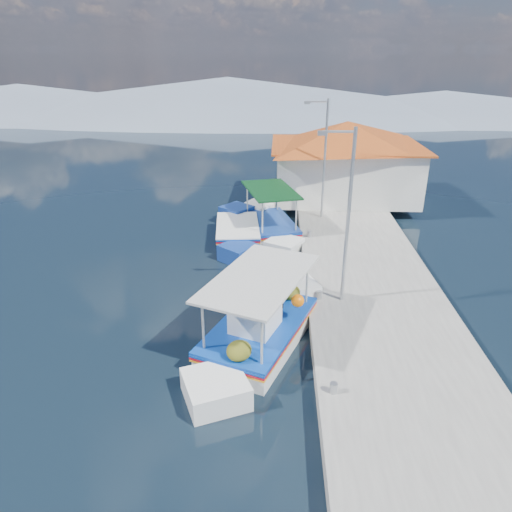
{
  "coord_description": "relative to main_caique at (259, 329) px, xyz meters",
  "views": [
    {
      "loc": [
        2.26,
        -12.7,
        8.65
      ],
      "look_at": [
        1.46,
        3.84,
        1.3
      ],
      "focal_mm": 32.72,
      "sensor_mm": 36.0,
      "label": 1
    }
  ],
  "objects": [
    {
      "name": "harbor_building",
      "position": [
        4.47,
        15.08,
        2.26
      ],
      "size": [
        10.49,
        10.49,
        4.4
      ],
      "color": "white",
      "rests_on": "quay"
    },
    {
      "name": "main_caique",
      "position": [
        0.0,
        0.0,
        0.0
      ],
      "size": [
        4.27,
        7.55,
        2.67
      ],
      "rotation": [
        0.0,
        0.0,
        0.38
      ],
      "color": "white",
      "rests_on": "ground"
    },
    {
      "name": "lamp_post_near",
      "position": [
        2.78,
        2.08,
        3.34
      ],
      "size": [
        1.21,
        0.14,
        6.0
      ],
      "color": "#A5A8AD",
      "rests_on": "quay"
    },
    {
      "name": "caique_blue_hull",
      "position": [
        -1.4,
        8.86,
        -0.18
      ],
      "size": [
        2.46,
        6.83,
        1.22
      ],
      "rotation": [
        0.0,
        0.0,
        -0.1
      ],
      "color": "navy",
      "rests_on": "ground"
    },
    {
      "name": "bollards",
      "position": [
        2.07,
        5.33,
        0.14
      ],
      "size": [
        0.2,
        17.2,
        0.3
      ],
      "color": "#A5A8AD",
      "rests_on": "quay"
    },
    {
      "name": "quay",
      "position": [
        4.17,
        6.08,
        -0.26
      ],
      "size": [
        5.0,
        44.0,
        0.5
      ],
      "primitive_type": "cube",
      "color": "#AAA89F",
      "rests_on": "ground"
    },
    {
      "name": "ground",
      "position": [
        -1.73,
        0.08,
        -0.51
      ],
      "size": [
        160.0,
        160.0,
        0.0
      ],
      "primitive_type": "plane",
      "color": "black",
      "rests_on": "ground"
    },
    {
      "name": "mountain_ridge",
      "position": [
        4.81,
        56.08,
        1.53
      ],
      "size": [
        171.4,
        96.0,
        5.5
      ],
      "color": "gray",
      "rests_on": "ground"
    },
    {
      "name": "lamp_post_far",
      "position": [
        2.78,
        11.08,
        3.34
      ],
      "size": [
        1.21,
        0.14,
        6.0
      ],
      "color": "#A5A8AD",
      "rests_on": "quay"
    },
    {
      "name": "caique_green_canopy",
      "position": [
        0.2,
        9.65,
        -0.12
      ],
      "size": [
        3.39,
        6.8,
        2.65
      ],
      "rotation": [
        0.0,
        0.0,
        -0.29
      ],
      "color": "white",
      "rests_on": "ground"
    }
  ]
}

